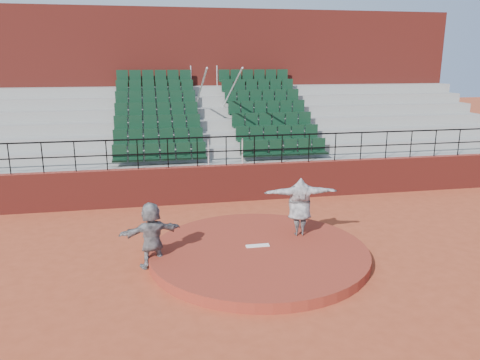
# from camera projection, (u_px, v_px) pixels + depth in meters

# --- Properties ---
(ground) EXTENTS (90.00, 90.00, 0.00)m
(ground) POSITION_uv_depth(u_px,v_px,m) (259.00, 258.00, 11.85)
(ground) COLOR #A14024
(ground) RESTS_ON ground
(pitchers_mound) EXTENTS (5.50, 5.50, 0.25)m
(pitchers_mound) POSITION_uv_depth(u_px,v_px,m) (259.00, 253.00, 11.82)
(pitchers_mound) COLOR maroon
(pitchers_mound) RESTS_ON ground
(pitching_rubber) EXTENTS (0.60, 0.15, 0.03)m
(pitching_rubber) POSITION_uv_depth(u_px,v_px,m) (258.00, 246.00, 11.92)
(pitching_rubber) COLOR white
(pitching_rubber) RESTS_ON pitchers_mound
(boundary_wall) EXTENTS (24.00, 0.30, 1.30)m
(boundary_wall) POSITION_uv_depth(u_px,v_px,m) (226.00, 183.00, 16.44)
(boundary_wall) COLOR maroon
(boundary_wall) RESTS_ON ground
(wall_railing) EXTENTS (24.04, 0.05, 1.03)m
(wall_railing) POSITION_uv_depth(u_px,v_px,m) (226.00, 145.00, 16.09)
(wall_railing) COLOR black
(wall_railing) RESTS_ON boundary_wall
(seating_deck) EXTENTS (24.00, 5.97, 4.63)m
(seating_deck) POSITION_uv_depth(u_px,v_px,m) (212.00, 143.00, 19.70)
(seating_deck) COLOR gray
(seating_deck) RESTS_ON ground
(press_box_facade) EXTENTS (24.00, 3.00, 7.10)m
(press_box_facade) POSITION_uv_depth(u_px,v_px,m) (201.00, 87.00, 22.93)
(press_box_facade) COLOR maroon
(press_box_facade) RESTS_ON ground
(pitcher) EXTENTS (2.00, 0.71, 1.59)m
(pitcher) POSITION_uv_depth(u_px,v_px,m) (300.00, 207.00, 12.53)
(pitcher) COLOR black
(pitcher) RESTS_ON pitchers_mound
(fielder) EXTENTS (1.58, 0.83, 1.62)m
(fielder) POSITION_uv_depth(u_px,v_px,m) (152.00, 235.00, 11.16)
(fielder) COLOR black
(fielder) RESTS_ON ground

